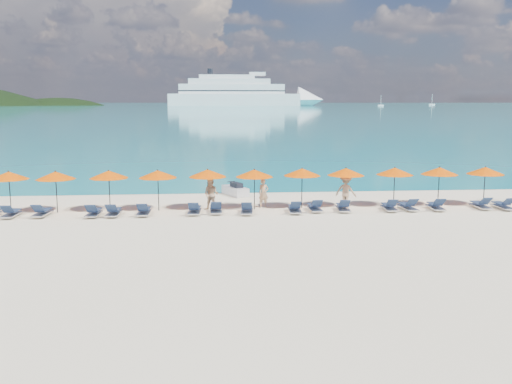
{
  "coord_description": "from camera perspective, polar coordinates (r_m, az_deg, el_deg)",
  "views": [
    {
      "loc": [
        -2.54,
        -26.54,
        6.03
      ],
      "look_at": [
        0.0,
        3.0,
        1.2
      ],
      "focal_mm": 40.0,
      "sensor_mm": 36.0,
      "label": 1
    }
  ],
  "objects": [
    {
      "name": "beachgoer_b",
      "position": [
        31.33,
        -4.5,
        -0.24
      ],
      "size": [
        0.98,
        0.78,
        1.76
      ],
      "primitive_type": "imported",
      "rotation": [
        0.0,
        0.0,
        -0.38
      ],
      "color": "tan",
      "rests_on": "ground"
    },
    {
      "name": "sailboat_far",
      "position": [
        613.82,
        17.18,
        8.39
      ],
      "size": [
        6.07,
        2.02,
        11.12
      ],
      "color": "white",
      "rests_on": "ground"
    },
    {
      "name": "umbrella_0",
      "position": [
        33.12,
        -23.49,
        1.52
      ],
      "size": [
        2.1,
        2.1,
        2.28
      ],
      "color": "black",
      "rests_on": "ground"
    },
    {
      "name": "umbrella_9",
      "position": [
        33.96,
        17.88,
        2.02
      ],
      "size": [
        2.1,
        2.1,
        2.28
      ],
      "color": "black",
      "rests_on": "ground"
    },
    {
      "name": "lounger_1",
      "position": [
        32.07,
        -23.29,
        -1.92
      ],
      "size": [
        0.68,
        1.72,
        0.66
      ],
      "rotation": [
        0.0,
        0.0,
        -0.04
      ],
      "color": "silver",
      "rests_on": "ground"
    },
    {
      "name": "cruise_ship",
      "position": [
        544.12,
        -0.83,
        9.74
      ],
      "size": [
        147.5,
        25.74,
        40.97
      ],
      "rotation": [
        0.0,
        0.0,
        0.02
      ],
      "color": "white",
      "rests_on": "ground"
    },
    {
      "name": "lounger_7",
      "position": [
        30.55,
        -4.04,
        -1.71
      ],
      "size": [
        0.65,
        1.71,
        0.66
      ],
      "rotation": [
        0.0,
        0.0,
        0.02
      ],
      "color": "silver",
      "rests_on": "ground"
    },
    {
      "name": "umbrella_7",
      "position": [
        32.35,
        8.98,
        2.01
      ],
      "size": [
        2.1,
        2.1,
        2.28
      ],
      "color": "black",
      "rests_on": "ground"
    },
    {
      "name": "lounger_11",
      "position": [
        31.39,
        8.7,
        -1.49
      ],
      "size": [
        0.77,
        1.75,
        0.66
      ],
      "rotation": [
        0.0,
        0.0,
        -0.09
      ],
      "color": "silver",
      "rests_on": "ground"
    },
    {
      "name": "beachgoer_c",
      "position": [
        32.53,
        8.97,
        0.11
      ],
      "size": [
        1.31,
        1.08,
        1.85
      ],
      "primitive_type": "imported",
      "rotation": [
        0.0,
        0.0,
        2.62
      ],
      "color": "tan",
      "rests_on": "ground"
    },
    {
      "name": "lounger_9",
      "position": [
        30.65,
        3.89,
        -1.67
      ],
      "size": [
        0.7,
        1.73,
        0.66
      ],
      "rotation": [
        0.0,
        0.0,
        -0.04
      ],
      "color": "silver",
      "rests_on": "ground"
    },
    {
      "name": "ground",
      "position": [
        27.34,
        0.54,
        -3.49
      ],
      "size": [
        1400.0,
        1400.0,
        0.0
      ],
      "primitive_type": "plane",
      "color": "beige"
    },
    {
      "name": "lounger_16",
      "position": [
        34.4,
        23.49,
        -1.22
      ],
      "size": [
        0.65,
        1.71,
        0.66
      ],
      "rotation": [
        0.0,
        0.0,
        0.02
      ],
      "color": "silver",
      "rests_on": "ground"
    },
    {
      "name": "umbrella_5",
      "position": [
        31.3,
        -0.16,
        1.89
      ],
      "size": [
        2.1,
        2.1,
        2.28
      ],
      "color": "black",
      "rests_on": "ground"
    },
    {
      "name": "lounger_13",
      "position": [
        32.41,
        14.94,
        -1.36
      ],
      "size": [
        0.74,
        1.74,
        0.66
      ],
      "rotation": [
        0.0,
        0.0,
        0.07
      ],
      "color": "silver",
      "rests_on": "ground"
    },
    {
      "name": "umbrella_6",
      "position": [
        31.9,
        4.63,
        2.0
      ],
      "size": [
        2.1,
        2.1,
        2.28
      ],
      "color": "black",
      "rests_on": "ground"
    },
    {
      "name": "lounger_2",
      "position": [
        31.69,
        -20.64,
        -1.88
      ],
      "size": [
        0.76,
        1.75,
        0.66
      ],
      "rotation": [
        0.0,
        0.0,
        -0.09
      ],
      "color": "silver",
      "rests_on": "ground"
    },
    {
      "name": "umbrella_4",
      "position": [
        31.42,
        -4.86,
        1.88
      ],
      "size": [
        2.1,
        2.1,
        2.28
      ],
      "color": "black",
      "rests_on": "ground"
    },
    {
      "name": "umbrella_2",
      "position": [
        31.82,
        -14.51,
        1.71
      ],
      "size": [
        2.1,
        2.1,
        2.28
      ],
      "color": "black",
      "rests_on": "ground"
    },
    {
      "name": "beachgoer_a",
      "position": [
        32.09,
        0.76,
        -0.11
      ],
      "size": [
        0.68,
        0.56,
        1.62
      ],
      "primitive_type": "imported",
      "rotation": [
        0.0,
        0.0,
        0.32
      ],
      "color": "tan",
      "rests_on": "ground"
    },
    {
      "name": "umbrella_3",
      "position": [
        31.4,
        -9.79,
        1.77
      ],
      "size": [
        2.1,
        2.1,
        2.28
      ],
      "color": "black",
      "rests_on": "ground"
    },
    {
      "name": "umbrella_10",
      "position": [
        34.98,
        21.96,
        1.99
      ],
      "size": [
        2.1,
        2.1,
        2.28
      ],
      "color": "black",
      "rests_on": "ground"
    },
    {
      "name": "lounger_15",
      "position": [
        34.12,
        21.56,
        -1.18
      ],
      "size": [
        0.62,
        1.7,
        0.66
      ],
      "rotation": [
        0.0,
        0.0,
        -0.0
      ],
      "color": "silver",
      "rests_on": "ground"
    },
    {
      "name": "headland_small",
      "position": [
        606.18,
        -19.05,
        4.87
      ],
      "size": [
        162.0,
        126.0,
        85.5
      ],
      "color": "black",
      "rests_on": "ground"
    },
    {
      "name": "umbrella_1",
      "position": [
        32.25,
        -19.41,
        1.58
      ],
      "size": [
        2.1,
        2.1,
        2.28
      ],
      "color": "black",
      "rests_on": "ground"
    },
    {
      "name": "lounger_6",
      "position": [
        30.42,
        -6.17,
        -1.78
      ],
      "size": [
        0.73,
        1.74,
        0.66
      ],
      "rotation": [
        0.0,
        0.0,
        -0.07
      ],
      "color": "silver",
      "rests_on": "ground"
    },
    {
      "name": "lounger_4",
      "position": [
        30.65,
        -14.06,
        -1.93
      ],
      "size": [
        0.69,
        1.72,
        0.66
      ],
      "rotation": [
        0.0,
        0.0,
        -0.04
      ],
      "color": "silver",
      "rests_on": "ground"
    },
    {
      "name": "lounger_12",
      "position": [
        32.02,
        13.19,
        -1.42
      ],
      "size": [
        0.72,
        1.73,
        0.66
      ],
      "rotation": [
        0.0,
        0.0,
        -0.06
      ],
      "color": "silver",
      "rests_on": "ground"
    },
    {
      "name": "sailboat_near",
      "position": [
        517.79,
        12.37,
        8.48
      ],
      "size": [
        5.16,
        1.72,
        9.46
      ],
      "color": "white",
      "rests_on": "ground"
    },
    {
      "name": "umbrella_8",
      "position": [
        33.12,
        13.71,
        2.03
      ],
      "size": [
        2.1,
        2.1,
        2.28
      ],
      "color": "black",
      "rests_on": "ground"
    },
    {
      "name": "lounger_10",
      "position": [
        31.16,
        5.9,
        -1.51
      ],
      "size": [
        0.64,
        1.71,
        0.66
      ],
      "rotation": [
        0.0,
        0.0,
        0.01
      ],
      "color": "silver",
      "rests_on": "ground"
    },
    {
      "name": "jetski",
      "position": [
        36.17,
        -2.07,
        0.19
      ],
      "size": [
        1.69,
        2.44,
        0.81
      ],
      "rotation": [
        0.0,
        0.0,
        0.41
      ],
      "color": "silver",
      "rests_on": "ground"
    },
    {
      "name": "lounger_5",
      "position": [
        30.51,
        -11.16,
        -1.87
      ],
      "size": [
        0.65,
        1.71,
        0.66
      ],
      "rotation": [
        0.0,
        0.0,
        -0.02
      ],
      "color": "silver",
      "rests_on": "ground"
    },
    {
      "name": "lounger_8",
      "position": [
        30.32,
        -0.91,
        -1.77
      ],
      "size": [
        0.78,
        1.75,
        0.66
      ],
      "rotation": [
        0.0,
        0.0,
        -0.1
      ],
      "color": "silver",
      "rests_on": "ground"
    },
    {
      "name": "sea",
      "position": [
        686.57,
        -4.75,
        8.72
      ],
      "size": [
        1600.0,
        1300.0,
        0.01
      ],
      "primitive_type": "cube",
      "color": "#1FA9B2",
      "rests_on": "ground"
    },
    {
      "name": "lounger_3",
      "position": [
        30.82,
        -15.93,
        -1.94
      ],
      "size": [
        0.69,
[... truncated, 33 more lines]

